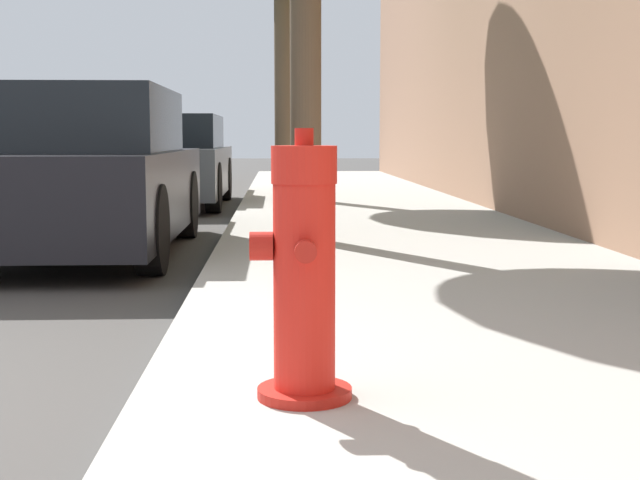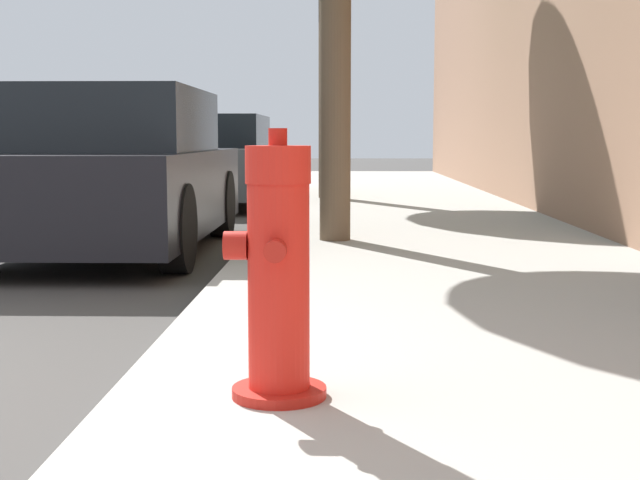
% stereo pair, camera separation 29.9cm
% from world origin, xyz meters
% --- Properties ---
extents(sidewalk_slab, '(3.11, 40.00, 0.15)m').
position_xyz_m(sidewalk_slab, '(3.31, 0.00, 0.08)').
color(sidewalk_slab, '#A8A59E').
rests_on(sidewalk_slab, ground_plane).
extents(fire_hydrant, '(0.34, 0.34, 0.91)m').
position_xyz_m(fire_hydrant, '(2.35, 0.02, 0.57)').
color(fire_hydrant, red).
rests_on(fire_hydrant, sidewalk_slab).
extents(parked_car_near, '(1.76, 4.02, 1.45)m').
position_xyz_m(parked_car_near, '(0.53, 4.95, 0.70)').
color(parked_car_near, black).
rests_on(parked_car_near, ground_plane).
extents(parked_car_mid, '(1.82, 4.07, 1.35)m').
position_xyz_m(parked_car_mid, '(0.57, 10.44, 0.66)').
color(parked_car_mid, '#4C5156').
rests_on(parked_car_mid, ground_plane).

